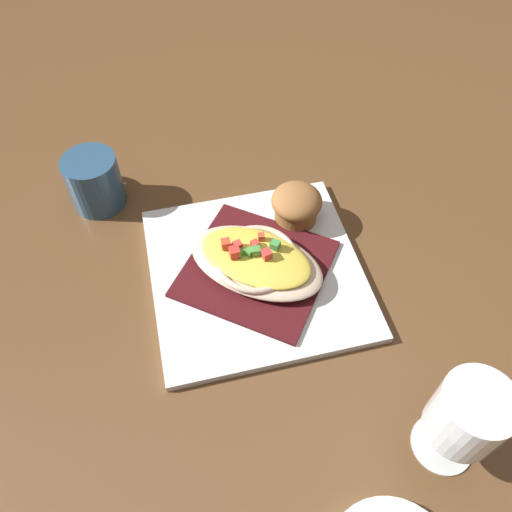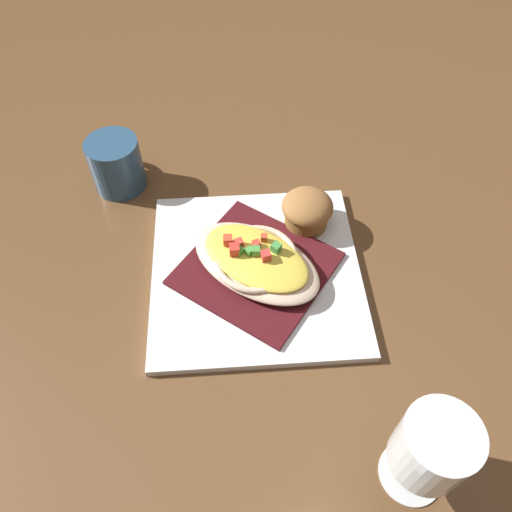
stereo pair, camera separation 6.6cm
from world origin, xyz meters
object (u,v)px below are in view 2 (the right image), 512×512
coffee_mug (117,166)px  stemmed_glass (432,449)px  square_plate (256,272)px  gratin_dish (256,260)px  muffin (307,210)px

coffee_mug → stemmed_glass: (-0.42, -0.40, 0.05)m
square_plate → gratin_dish: 0.03m
muffin → coffee_mug: bearing=74.8°
square_plate → coffee_mug: 0.28m
coffee_mug → muffin: bearing=-105.2°
coffee_mug → square_plate: bearing=-126.6°
gratin_dish → coffee_mug: bearing=53.4°
gratin_dish → coffee_mug: 0.28m
muffin → coffee_mug: (0.08, 0.29, -0.00)m
coffee_mug → gratin_dish: bearing=-126.6°
gratin_dish → muffin: muffin is taller
square_plate → gratin_dish: (0.00, 0.00, 0.03)m
square_plate → muffin: size_ratio=3.88×
muffin → gratin_dish: bearing=141.8°
muffin → stemmed_glass: bearing=-162.1°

